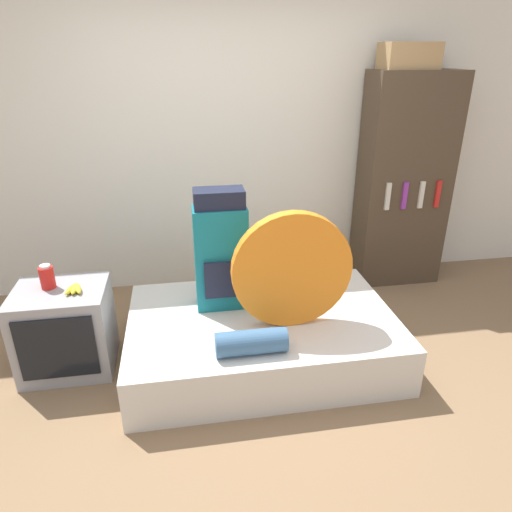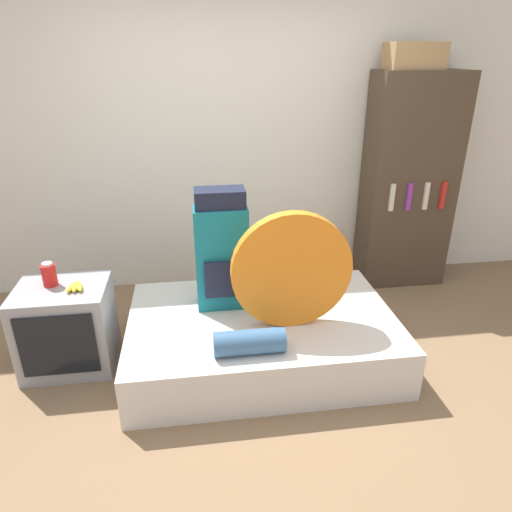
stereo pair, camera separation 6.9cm
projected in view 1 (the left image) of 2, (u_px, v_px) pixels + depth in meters
The scene contains 11 objects.
ground_plane at pixel (263, 397), 2.90m from camera, with size 16.00×16.00×0.00m, color #846647.
wall_back at pixel (228, 142), 3.93m from camera, with size 8.00×0.05×2.60m.
bed at pixel (262, 336), 3.22m from camera, with size 1.82×1.19×0.35m.
backpack at pixel (221, 252), 3.12m from camera, with size 0.36×0.23×0.85m.
tent_bag at pixel (292, 270), 2.90m from camera, with size 0.78×0.08×0.78m.
sleeping_roll at pixel (251, 342), 2.72m from camera, with size 0.43×0.15×0.15m.
television at pixel (66, 330), 3.07m from camera, with size 0.59×0.50×0.60m.
canister at pixel (47, 277), 2.95m from camera, with size 0.09×0.09×0.16m.
banana_bunch at pixel (75, 289), 2.93m from camera, with size 0.12×0.15×0.04m.
bookshelf at pixel (404, 183), 4.08m from camera, with size 0.77×0.39×1.88m.
cardboard_box at pixel (409, 56), 3.64m from camera, with size 0.44×0.28×0.20m.
Camera 1 is at (-0.43, -2.24, 2.00)m, focal length 32.00 mm.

